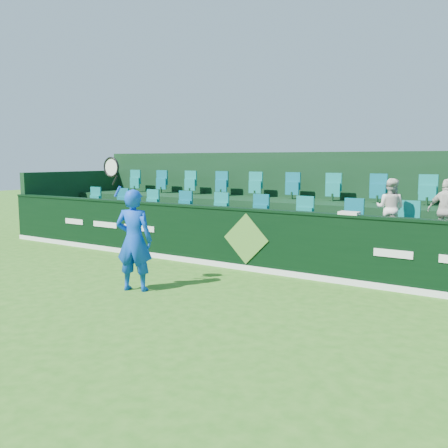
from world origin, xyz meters
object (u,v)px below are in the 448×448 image
Objects in this scene: tennis_player at (134,239)px; spectator_middle at (446,211)px; towel at (349,213)px; spectator_left at (390,208)px.

tennis_player is 5.98m from spectator_middle.
tennis_player is at bearing -139.76° from towel.
spectator_left is 1.21m from towel.
spectator_left reaches higher than towel.
spectator_left is at bearing 11.08° from spectator_middle.
tennis_player is at bearing 50.01° from spectator_middle.
spectator_middle is (4.64, 3.75, 0.47)m from tennis_player.
spectator_middle is 3.28× the size of towel.
towel is (-1.53, -1.12, -0.03)m from spectator_middle.
spectator_left is 1.07m from spectator_middle.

